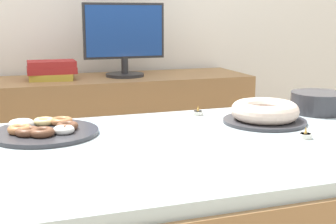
# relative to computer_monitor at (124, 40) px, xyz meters

# --- Properties ---
(dining_table) EXTENTS (1.77, 0.90, 0.77)m
(dining_table) POSITION_rel_computer_monitor_xyz_m (-0.14, -1.12, -0.33)
(dining_table) COLOR silver
(dining_table) RESTS_ON ground
(sideboard) EXTENTS (1.59, 0.44, 0.82)m
(sideboard) POSITION_rel_computer_monitor_xyz_m (-0.14, 0.00, -0.60)
(sideboard) COLOR olive
(sideboard) RESTS_ON ground
(computer_monitor) EXTENTS (0.42, 0.20, 0.38)m
(computer_monitor) POSITION_rel_computer_monitor_xyz_m (0.00, 0.00, 0.00)
(computer_monitor) COLOR #262628
(computer_monitor) RESTS_ON sideboard
(book_stack) EXTENTS (0.24, 0.20, 0.09)m
(book_stack) POSITION_rel_computer_monitor_xyz_m (-0.37, 0.00, -0.14)
(book_stack) COLOR #B29933
(book_stack) RESTS_ON sideboard
(cake_chocolate_round) EXTENTS (0.29, 0.29, 0.08)m
(cake_chocolate_round) POSITION_rel_computer_monitor_xyz_m (0.27, -0.97, -0.21)
(cake_chocolate_round) COLOR #333338
(cake_chocolate_round) RESTS_ON dining_table
(pastry_platter) EXTENTS (0.34, 0.34, 0.04)m
(pastry_platter) POSITION_rel_computer_monitor_xyz_m (-0.48, -0.89, -0.23)
(pastry_platter) COLOR #333338
(pastry_platter) RESTS_ON dining_table
(plate_stack) EXTENTS (0.21, 0.21, 0.08)m
(plate_stack) POSITION_rel_computer_monitor_xyz_m (0.55, -0.89, -0.20)
(plate_stack) COLOR #333338
(plate_stack) RESTS_ON dining_table
(tealight_near_cakes) EXTENTS (0.04, 0.04, 0.04)m
(tealight_near_cakes) POSITION_rel_computer_monitor_xyz_m (0.09, -0.78, -0.23)
(tealight_near_cakes) COLOR silver
(tealight_near_cakes) RESTS_ON dining_table
(tealight_left_edge) EXTENTS (0.04, 0.04, 0.04)m
(tealight_left_edge) POSITION_rel_computer_monitor_xyz_m (0.28, -1.20, -0.23)
(tealight_left_edge) COLOR silver
(tealight_left_edge) RESTS_ON dining_table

